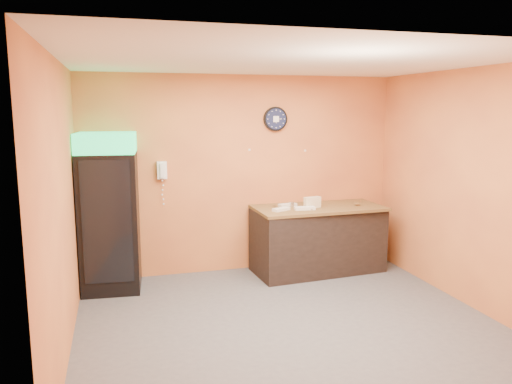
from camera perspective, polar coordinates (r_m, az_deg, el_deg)
name	(u,v)px	position (r m, az deg, el deg)	size (l,w,h in m)	color
floor	(288,323)	(5.67, 3.67, -14.71)	(4.50, 4.50, 0.00)	#47474C
back_wall	(243,174)	(7.15, -1.53, 2.04)	(4.50, 0.02, 2.80)	orange
left_wall	(62,209)	(4.99, -21.33, -1.83)	(0.02, 4.00, 2.80)	orange
right_wall	(470,189)	(6.37, 23.28, 0.36)	(0.02, 4.00, 2.80)	orange
ceiling	(291,61)	(5.20, 4.00, 14.71)	(4.50, 4.00, 0.02)	white
beverage_cooler	(110,215)	(6.62, -16.35, -2.52)	(0.77, 0.78, 2.03)	black
prep_counter	(318,240)	(7.27, 7.06, -5.48)	(1.83, 0.81, 0.91)	black
wall_clock	(275,119)	(7.20, 2.24, 8.34)	(0.35, 0.06, 0.35)	black
wall_phone	(162,170)	(6.90, -10.70, 2.46)	(0.13, 0.11, 0.24)	white
butcher_paper	(318,208)	(7.17, 7.13, -1.80)	(1.83, 0.90, 0.04)	brown
sub_roll_stack	(312,202)	(7.05, 6.46, -1.18)	(0.25, 0.12, 0.15)	beige
wrapped_sandwich_left	(281,209)	(6.82, 2.90, -1.99)	(0.26, 0.10, 0.04)	silver
wrapped_sandwich_mid	(305,208)	(6.90, 5.58, -1.86)	(0.29, 0.11, 0.04)	silver
wrapped_sandwich_right	(287,205)	(7.13, 3.62, -1.49)	(0.26, 0.10, 0.04)	silver
kitchen_tool	(292,204)	(7.11, 4.10, -1.39)	(0.07, 0.07, 0.07)	silver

